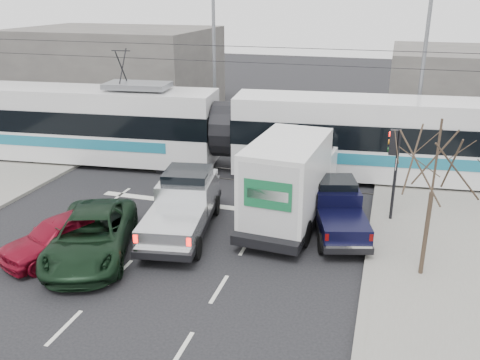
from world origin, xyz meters
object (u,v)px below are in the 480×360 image
(silver_pickup, at_px, (184,203))
(box_truck, at_px, (291,181))
(tram, at_px, (224,130))
(navy_pickup, at_px, (338,209))
(street_lamp_near, at_px, (419,66))
(red_car, at_px, (61,236))
(bare_tree, at_px, (436,164))
(green_car, at_px, (91,235))
(street_lamp_far, at_px, (211,54))
(traffic_signal, at_px, (394,155))

(silver_pickup, xyz_separation_m, box_truck, (3.70, 1.82, 0.66))
(tram, distance_m, navy_pickup, 8.46)
(street_lamp_near, distance_m, red_car, 18.25)
(box_truck, distance_m, red_car, 8.59)
(red_car, bearing_deg, silver_pickup, 67.95)
(bare_tree, distance_m, green_car, 11.30)
(street_lamp_far, distance_m, navy_pickup, 14.69)
(silver_pickup, height_order, green_car, silver_pickup)
(silver_pickup, bearing_deg, box_truck, 16.99)
(silver_pickup, distance_m, green_car, 3.63)
(navy_pickup, relative_size, green_car, 0.88)
(street_lamp_far, height_order, navy_pickup, street_lamp_far)
(tram, relative_size, green_car, 5.27)
(traffic_signal, relative_size, navy_pickup, 0.75)
(street_lamp_near, xyz_separation_m, red_car, (-11.53, -13.44, -4.41))
(navy_pickup, bearing_deg, tram, 123.03)
(street_lamp_far, height_order, green_car, street_lamp_far)
(street_lamp_near, relative_size, street_lamp_far, 1.00)
(tram, xyz_separation_m, green_car, (-1.51, -9.82, -1.31))
(bare_tree, distance_m, silver_pickup, 9.02)
(street_lamp_near, xyz_separation_m, street_lamp_far, (-11.50, 2.00, 0.00))
(green_car, bearing_deg, navy_pickup, 8.68)
(bare_tree, relative_size, tram, 0.17)
(bare_tree, bearing_deg, green_car, -170.85)
(box_truck, relative_size, green_car, 1.30)
(tram, height_order, silver_pickup, tram)
(box_truck, bearing_deg, green_car, -137.66)
(red_car, bearing_deg, street_lamp_near, 74.37)
(silver_pickup, height_order, navy_pickup, silver_pickup)
(tram, bearing_deg, street_lamp_far, 109.39)
(navy_pickup, bearing_deg, street_lamp_near, 57.92)
(bare_tree, distance_m, red_car, 12.36)
(street_lamp_far, distance_m, red_car, 16.06)
(traffic_signal, relative_size, silver_pickup, 0.59)
(silver_pickup, distance_m, box_truck, 4.18)
(silver_pickup, relative_size, navy_pickup, 1.27)
(street_lamp_near, xyz_separation_m, silver_pickup, (-8.24, -10.38, -4.06))
(traffic_signal, distance_m, street_lamp_far, 14.47)
(street_lamp_near, height_order, tram, street_lamp_near)
(navy_pickup, xyz_separation_m, green_car, (-7.80, -4.27, -0.18))
(box_truck, relative_size, red_car, 1.71)
(tram, xyz_separation_m, silver_pickup, (0.72, -6.97, -1.01))
(street_lamp_near, bearing_deg, box_truck, -117.94)
(bare_tree, relative_size, navy_pickup, 1.05)
(red_car, bearing_deg, navy_pickup, 51.81)
(bare_tree, relative_size, traffic_signal, 1.39)
(silver_pickup, height_order, box_truck, box_truck)
(traffic_signal, height_order, navy_pickup, traffic_signal)
(street_lamp_near, distance_m, silver_pickup, 13.85)
(street_lamp_far, bearing_deg, tram, -64.75)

